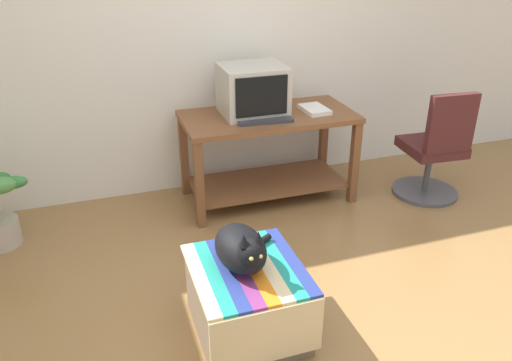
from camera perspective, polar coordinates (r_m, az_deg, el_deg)
The scene contains 10 objects.
ground_plane at distance 2.80m, azimuth 6.10°, elevation -17.58°, with size 14.00×14.00×0.00m, color olive.
back_wall at distance 4.02m, azimuth -5.55°, elevation 17.01°, with size 8.00×0.10×2.60m, color silver.
desk at distance 3.92m, azimuth 1.35°, elevation 4.34°, with size 1.30×0.64×0.70m.
tv_monitor at distance 3.81m, azimuth -0.37°, elevation 10.08°, with size 0.47×0.42×0.36m.
keyboard at distance 3.68m, azimuth 0.97°, elevation 6.82°, with size 0.40×0.15×0.02m, color #333338.
book at distance 3.92m, azimuth 6.58°, elevation 7.94°, with size 0.17×0.26×0.03m, color white.
ottoman_with_blanket at distance 2.72m, azimuth -0.96°, elevation -13.27°, with size 0.56×0.64×0.40m.
cat at distance 2.54m, azimuth -1.60°, elevation -7.65°, with size 0.37×0.41×0.27m.
office_chair at distance 4.20m, azimuth 19.48°, elevation 3.00°, with size 0.52×0.52×0.89m.
pen at distance 4.00m, azimuth 6.04°, elevation 8.16°, with size 0.01×0.01×0.14m, color black.
Camera 1 is at (-0.91, -1.82, 1.93)m, focal length 35.62 mm.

